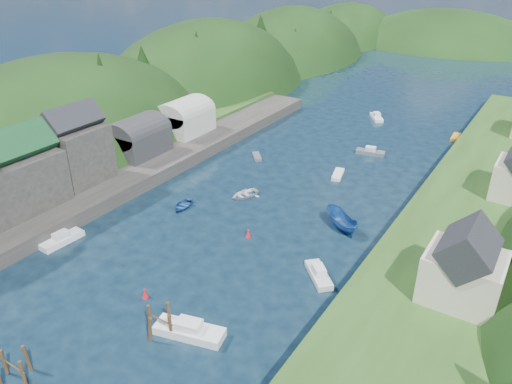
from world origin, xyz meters
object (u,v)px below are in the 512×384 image
Objects in this scene: piling_cluster_far at (160,323)px; channel_buoy_near at (145,294)px; channel_buoy_far at (248,233)px; piling_cluster_near at (14,370)px.

channel_buoy_near is (-4.90, 3.03, -0.60)m from piling_cluster_far.
piling_cluster_far is 3.00× the size of channel_buoy_far.
channel_buoy_far is at bearing 80.92° from channel_buoy_near.
piling_cluster_near is 3.08× the size of channel_buoy_near.
channel_buoy_near is at bearing -99.08° from channel_buoy_far.
piling_cluster_near reaches higher than piling_cluster_far.
piling_cluster_near is 14.06m from channel_buoy_near.
channel_buoy_near is at bearing 148.26° from piling_cluster_far.
channel_buoy_far is at bearing 97.24° from piling_cluster_far.
channel_buoy_far is (2.52, 15.75, 0.00)m from channel_buoy_near.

